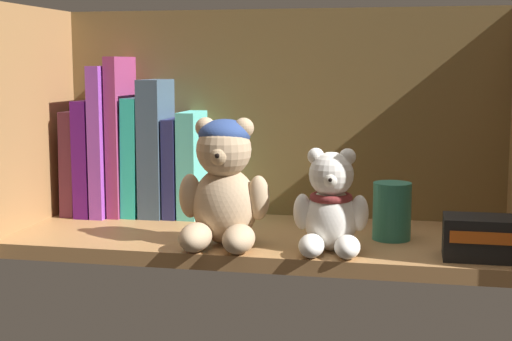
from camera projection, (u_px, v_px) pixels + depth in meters
shelf_board at (262, 240)px, 105.40cm from camera, size 67.94×26.47×2.00cm
shelf_back_panel at (280, 120)px, 116.60cm from camera, size 70.34×1.20×33.67cm
shelf_side_panel_left at (30, 123)px, 110.29cm from camera, size 1.60×28.87×33.67cm
book_0 at (83, 161)px, 120.51cm from camera, size 2.39×12.62×16.20cm
book_1 at (97, 156)px, 119.88cm from camera, size 2.35×13.88×17.87cm
book_2 at (112, 140)px, 119.01cm from camera, size 2.04×13.92×23.11cm
book_3 at (125, 136)px, 118.45cm from camera, size 1.88×11.61×24.51cm
book_4 at (140, 156)px, 118.40cm from camera, size 2.66×10.57×18.30cm
book_5 at (159, 147)px, 117.55cm from camera, size 3.47×10.56×21.07cm
book_6 at (177, 167)px, 117.35cm from camera, size 1.98×9.92×15.16cm
book_7 at (194, 164)px, 116.74cm from camera, size 2.80×9.65×16.21cm
teddy_bear_larger at (224, 185)px, 97.56cm from camera, size 12.07×12.23×16.59cm
teddy_bear_smaller at (331, 208)px, 94.28cm from camera, size 9.55×9.74×13.04cm
pillar_candle at (392, 211)px, 101.33cm from camera, size 5.11×5.11×7.73cm
small_product_box at (480, 238)px, 91.21cm from camera, size 8.63×6.09×5.15cm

